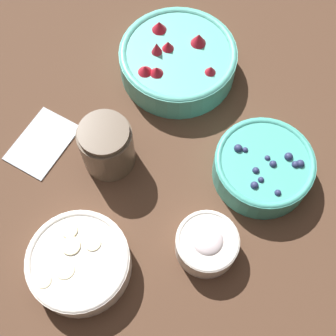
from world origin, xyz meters
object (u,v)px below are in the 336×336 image
object	(u,v)px
bowl_cream	(207,243)
jar_chocolate	(107,147)
bowl_strawberries	(178,59)
bowl_bananas	(79,262)
bowl_blueberries	(263,166)

from	to	relation	value
bowl_cream	jar_chocolate	size ratio (longest dim) A/B	1.01
bowl_strawberries	bowl_cream	bearing A→B (deg)	51.12
jar_chocolate	bowl_cream	bearing A→B (deg)	89.40
bowl_bananas	jar_chocolate	size ratio (longest dim) A/B	1.62
bowl_strawberries	bowl_cream	size ratio (longest dim) A/B	2.20
jar_chocolate	bowl_strawberries	bearing A→B (deg)	-168.25
bowl_blueberries	jar_chocolate	world-z (taller)	jar_chocolate
bowl_blueberries	jar_chocolate	bearing A→B (deg)	-52.41
bowl_strawberries	jar_chocolate	xyz separation A→B (m)	(0.23, 0.05, 0.01)
bowl_bananas	jar_chocolate	distance (m)	0.21
bowl_strawberries	bowl_bananas	distance (m)	0.43
bowl_cream	jar_chocolate	bearing A→B (deg)	-90.60
bowl_cream	bowl_strawberries	bearing A→B (deg)	-128.88
bowl_strawberries	jar_chocolate	world-z (taller)	jar_chocolate
bowl_bananas	bowl_cream	xyz separation A→B (m)	(-0.17, 0.13, 0.00)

